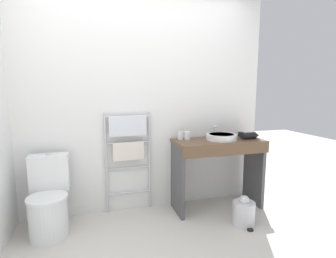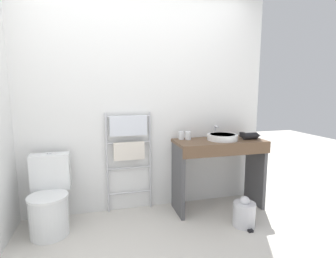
# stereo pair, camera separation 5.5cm
# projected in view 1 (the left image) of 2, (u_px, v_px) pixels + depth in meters

# --- Properties ---
(wall_back) EXTENTS (3.00, 0.12, 2.61)m
(wall_back) POSITION_uv_depth(u_px,v_px,m) (142.00, 99.00, 3.07)
(wall_back) COLOR white
(wall_back) RESTS_ON ground_plane
(toilet) EXTENTS (0.38, 0.51, 0.77)m
(toilet) POSITION_uv_depth(u_px,v_px,m) (49.00, 203.00, 2.58)
(toilet) COLOR white
(toilet) RESTS_ON ground_plane
(towel_radiator) EXTENTS (0.52, 0.06, 1.16)m
(towel_radiator) POSITION_uv_depth(u_px,v_px,m) (128.00, 143.00, 2.98)
(towel_radiator) COLOR silver
(towel_radiator) RESTS_ON ground_plane
(vanity_counter) EXTENTS (1.04, 0.47, 0.83)m
(vanity_counter) POSITION_uv_depth(u_px,v_px,m) (218.00, 161.00, 3.09)
(vanity_counter) COLOR brown
(vanity_counter) RESTS_ON ground_plane
(sink_basin) EXTENTS (0.35, 0.35, 0.07)m
(sink_basin) POSITION_uv_depth(u_px,v_px,m) (221.00, 137.00, 3.06)
(sink_basin) COLOR white
(sink_basin) RESTS_ON vanity_counter
(faucet) EXTENTS (0.02, 0.10, 0.15)m
(faucet) POSITION_uv_depth(u_px,v_px,m) (214.00, 129.00, 3.23)
(faucet) COLOR silver
(faucet) RESTS_ON vanity_counter
(cup_near_wall) EXTENTS (0.07, 0.07, 0.10)m
(cup_near_wall) POSITION_uv_depth(u_px,v_px,m) (181.00, 135.00, 3.08)
(cup_near_wall) COLOR white
(cup_near_wall) RESTS_ON vanity_counter
(cup_near_edge) EXTENTS (0.07, 0.07, 0.10)m
(cup_near_edge) POSITION_uv_depth(u_px,v_px,m) (187.00, 135.00, 3.07)
(cup_near_edge) COLOR white
(cup_near_edge) RESTS_ON vanity_counter
(hair_dryer) EXTENTS (0.23, 0.18, 0.08)m
(hair_dryer) POSITION_uv_depth(u_px,v_px,m) (249.00, 135.00, 3.12)
(hair_dryer) COLOR black
(hair_dryer) RESTS_ON vanity_counter
(trash_bin) EXTENTS (0.23, 0.26, 0.32)m
(trash_bin) POSITION_uv_depth(u_px,v_px,m) (244.00, 213.00, 2.75)
(trash_bin) COLOR silver
(trash_bin) RESTS_ON ground_plane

